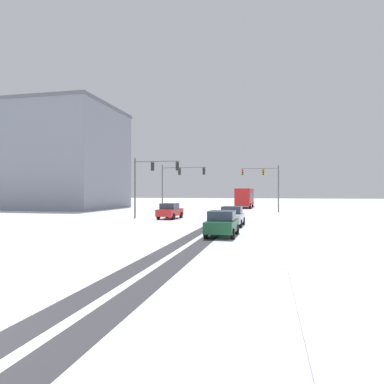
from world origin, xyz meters
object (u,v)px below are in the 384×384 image
Objects in this scene: traffic_signal_far_right at (265,179)px; traffic_signal_far_left at (177,178)px; car_white_second at (232,216)px; bus_oncoming at (245,196)px; car_dark_green_third at (222,223)px; car_red_lead at (170,211)px; traffic_signal_near_left at (150,175)px; office_building_far_left_block at (47,158)px.

traffic_signal_far_right is 1.00× the size of traffic_signal_far_left.
traffic_signal_far_right is 21.47m from car_white_second.
bus_oncoming is (7.87, 17.35, -2.66)m from traffic_signal_far_left.
car_dark_green_third is at bearing -68.77° from traffic_signal_far_left.
car_red_lead is at bearing 138.26° from car_white_second.
bus_oncoming reaches higher than car_dark_green_third.
traffic_signal_near_left is 1.55× the size of car_red_lead.
office_building_far_left_block reaches higher than traffic_signal_near_left.
car_white_second is at bearing 90.66° from car_dark_green_third.
traffic_signal_far_left is 0.27× the size of office_building_far_left_block.
traffic_signal_far_right is at bearing 83.40° from car_white_second.
traffic_signal_far_right is 1.58× the size of car_dark_green_third.
car_white_second is at bearing -35.53° from office_building_far_left_block.
car_red_lead and car_white_second have the same top height.
bus_oncoming is (-3.74, 13.30, -2.62)m from traffic_signal_far_right.
car_red_lead is 9.64m from car_white_second.
car_dark_green_third is (9.26, -23.83, -3.84)m from traffic_signal_far_left.
bus_oncoming is at bearing 105.70° from traffic_signal_far_right.
traffic_signal_near_left is at bearing 124.71° from car_dark_green_third.
traffic_signal_far_left reaches higher than car_white_second.
traffic_signal_far_left is 1.00× the size of traffic_signal_near_left.
car_red_lead is (2.42, -0.68, -3.78)m from traffic_signal_near_left.
car_dark_green_third is (7.27, -13.30, 0.00)m from car_red_lead.
car_white_second is at bearing -41.74° from car_red_lead.
bus_oncoming is (-1.31, 34.30, 1.18)m from car_white_second.
car_dark_green_third is at bearing -89.34° from car_white_second.
traffic_signal_far_right is 17.88m from car_red_lead.
traffic_signal_near_left is at bearing -130.91° from traffic_signal_far_right.
traffic_signal_far_right is 12.29m from traffic_signal_far_left.
bus_oncoming is at bearing 92.19° from car_white_second.
traffic_signal_near_left is (-0.43, -9.85, -0.05)m from traffic_signal_far_left.
car_white_second is (7.19, -6.42, 0.00)m from car_red_lead.
car_white_second is (9.61, -7.10, -3.78)m from traffic_signal_near_left.
car_dark_green_third is 41.22m from bus_oncoming.
traffic_signal_far_right is 28.23m from car_dark_green_third.
bus_oncoming reaches higher than car_white_second.
traffic_signal_near_left reaches higher than bus_oncoming.
office_building_far_left_block is (-24.77, 17.45, 3.98)m from traffic_signal_near_left.
office_building_far_left_block is at bearing 163.21° from traffic_signal_far_left.
traffic_signal_far_right is 1.57× the size of car_white_second.
office_building_far_left_block reaches higher than bus_oncoming.
traffic_signal_near_left is 0.59× the size of bus_oncoming.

